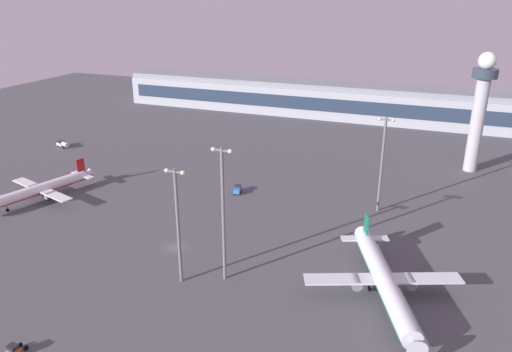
% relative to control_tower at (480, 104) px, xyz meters
% --- Properties ---
extents(ground_plane, '(416.00, 416.00, 0.00)m').
position_rel_control_tower_xyz_m(ground_plane, '(-67.64, -84.80, -23.19)').
color(ground_plane, '#4C4C51').
extents(terminal_building, '(194.13, 22.40, 16.40)m').
position_rel_control_tower_xyz_m(terminal_building, '(-74.65, 60.03, -15.09)').
color(terminal_building, '#9EA3AD').
rests_on(terminal_building, ground).
extents(control_tower, '(8.00, 8.00, 40.23)m').
position_rel_control_tower_xyz_m(control_tower, '(0.00, 0.00, 0.00)').
color(control_tower, '#A8A8B2').
rests_on(control_tower, ground).
extents(airplane_far_stand, '(31.02, 39.32, 10.57)m').
position_rel_control_tower_xyz_m(airplane_far_stand, '(-17.85, -87.34, -19.19)').
color(airplane_far_stand, silver).
rests_on(airplane_far_stand, ground).
extents(airplane_near_gate, '(27.18, 34.60, 9.05)m').
position_rel_control_tower_xyz_m(airplane_near_gate, '(-119.24, -74.41, -19.77)').
color(airplane_near_gate, white).
rests_on(airplane_near_gate, ground).
extents(cargo_loader, '(2.88, 4.48, 2.25)m').
position_rel_control_tower_xyz_m(cargo_loader, '(-67.01, -48.11, -22.01)').
color(cargo_loader, '#3372BF').
rests_on(cargo_loader, ground).
extents(fuel_truck, '(6.64, 3.99, 2.35)m').
position_rel_control_tower_xyz_m(fuel_truck, '(-150.40, -30.26, -21.82)').
color(fuel_truck, white).
rests_on(fuel_truck, ground).
extents(pushback_tug, '(2.09, 3.24, 2.05)m').
position_rel_control_tower_xyz_m(pushback_tug, '(-74.14, -127.67, -22.12)').
color(pushback_tug, '#D85919').
rests_on(pushback_tug, ground).
extents(apron_light_central, '(4.80, 0.90, 27.02)m').
position_rel_control_tower_xyz_m(apron_light_central, '(-24.87, -45.42, -7.82)').
color(apron_light_central, slate).
rests_on(apron_light_central, ground).
extents(apron_light_west, '(4.80, 0.90, 25.69)m').
position_rel_control_tower_xyz_m(apron_light_west, '(-58.83, -97.23, -8.50)').
color(apron_light_west, slate).
rests_on(apron_light_west, ground).
extents(apron_light_east, '(4.80, 0.90, 29.77)m').
position_rel_control_tower_xyz_m(apron_light_east, '(-50.56, -92.86, -6.41)').
color(apron_light_east, slate).
rests_on(apron_light_east, ground).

